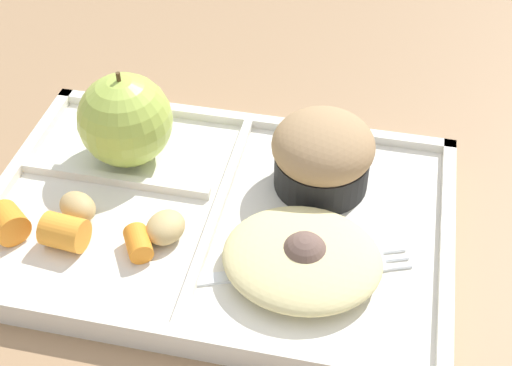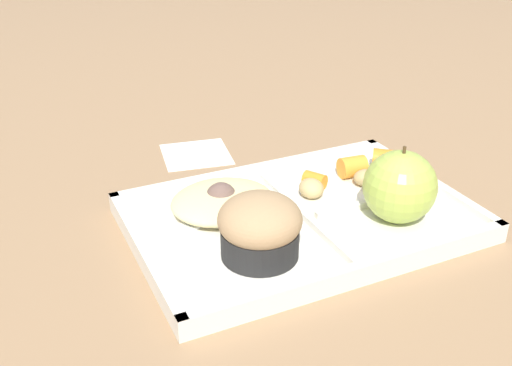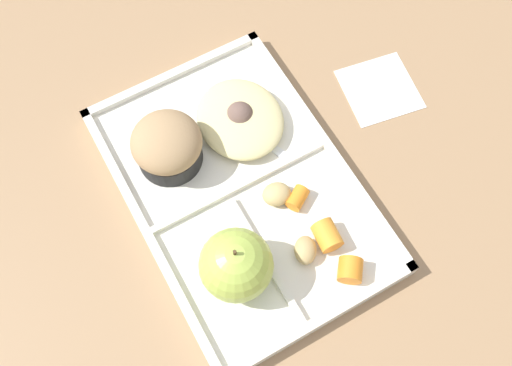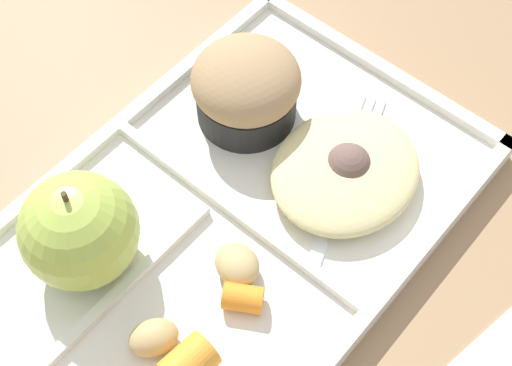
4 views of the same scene
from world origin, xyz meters
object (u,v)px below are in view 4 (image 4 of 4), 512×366
Objects in this scene: lunch_tray at (234,219)px; bran_muffin at (246,88)px; plastic_fork at (348,170)px; green_apple at (79,231)px.

bran_muffin is at bearing 35.07° from lunch_tray.
bran_muffin is 0.52× the size of plastic_fork.
green_apple is at bearing 180.00° from bran_muffin.
green_apple reaches higher than lunch_tray.
green_apple is at bearing 149.72° from lunch_tray.
lunch_tray is 0.11m from green_apple.
lunch_tray reaches higher than plastic_fork.
green_apple is 1.05× the size of bran_muffin.
green_apple is 0.17m from bran_muffin.
bran_muffin is at bearing 95.52° from plastic_fork.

